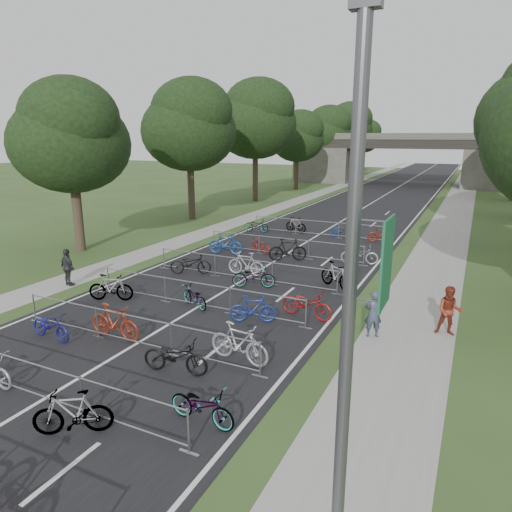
{
  "coord_description": "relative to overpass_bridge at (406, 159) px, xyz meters",
  "views": [
    {
      "loc": [
        9.6,
        -3.39,
        6.67
      ],
      "look_at": [
        0.4,
        15.61,
        1.1
      ],
      "focal_mm": 32.0,
      "sensor_mm": 36.0,
      "label": 1
    }
  ],
  "objects": [
    {
      "name": "road",
      "position": [
        0.0,
        -15.0,
        -3.53
      ],
      "size": [
        11.0,
        140.0,
        0.01
      ],
      "primitive_type": "cube",
      "color": "black",
      "rests_on": "ground"
    },
    {
      "name": "sidewalk_right",
      "position": [
        8.0,
        -15.0,
        -3.53
      ],
      "size": [
        3.0,
        140.0,
        0.01
      ],
      "primitive_type": "cube",
      "color": "gray",
      "rests_on": "ground"
    },
    {
      "name": "sidewalk_left",
      "position": [
        -7.5,
        -15.0,
        -3.53
      ],
      "size": [
        2.0,
        140.0,
        0.01
      ],
      "primitive_type": "cube",
      "color": "gray",
      "rests_on": "ground"
    },
    {
      "name": "lane_markings",
      "position": [
        0.0,
        -15.0,
        -3.53
      ],
      "size": [
        0.12,
        140.0,
        0.0
      ],
      "primitive_type": "cube",
      "color": "silver",
      "rests_on": "ground"
    },
    {
      "name": "overpass_bridge",
      "position": [
        0.0,
        0.0,
        0.0
      ],
      "size": [
        31.0,
        8.0,
        7.05
      ],
      "color": "#45443E",
      "rests_on": "ground"
    },
    {
      "name": "lamppost",
      "position": [
        8.33,
        -63.0,
        0.75
      ],
      "size": [
        0.61,
        0.65,
        8.21
      ],
      "color": "#4C4C51",
      "rests_on": "ground"
    },
    {
      "name": "tree_left_0",
      "position": [
        -11.39,
        -49.07,
        2.96
      ],
      "size": [
        6.72,
        6.72,
        10.25
      ],
      "color": "#33261C",
      "rests_on": "ground"
    },
    {
      "name": "tree_left_1",
      "position": [
        -11.39,
        -37.07,
        3.77
      ],
      "size": [
        7.56,
        7.56,
        11.53
      ],
      "color": "#33261C",
      "rests_on": "ground"
    },
    {
      "name": "tree_left_2",
      "position": [
        -11.39,
        -25.07,
        4.58
      ],
      "size": [
        8.4,
        8.4,
        12.81
      ],
      "color": "#33261C",
      "rests_on": "ground"
    },
    {
      "name": "tree_left_3",
      "position": [
        -11.39,
        -13.07,
        2.96
      ],
      "size": [
        6.72,
        6.72,
        10.25
      ],
      "color": "#33261C",
      "rests_on": "ground"
    },
    {
      "name": "tree_left_4",
      "position": [
        -11.39,
        -1.07,
        3.77
      ],
      "size": [
        7.56,
        7.56,
        11.53
      ],
      "color": "#33261C",
      "rests_on": "ground"
    },
    {
      "name": "tree_left_5",
      "position": [
        -11.39,
        10.93,
        4.58
      ],
      "size": [
        8.4,
        8.4,
        12.81
      ],
      "color": "#33261C",
      "rests_on": "ground"
    },
    {
      "name": "tree_right_5",
      "position": [
        13.11,
        10.93,
        2.41
      ],
      "size": [
        6.16,
        6.16,
        9.39
      ],
      "color": "#33261C",
      "rests_on": "ground"
    },
    {
      "name": "tree_left_6",
      "position": [
        -11.39,
        22.93,
        2.96
      ],
      "size": [
        6.72,
        6.72,
        10.25
      ],
      "color": "#33261C",
      "rests_on": "ground"
    },
    {
      "name": "tree_right_6",
      "position": [
        13.11,
        22.93,
        3.39
      ],
      "size": [
        7.17,
        7.17,
        10.93
      ],
      "color": "#33261C",
      "rests_on": "ground"
    },
    {
      "name": "barrier_row_1",
      "position": [
        0.0,
        -61.4,
        -2.99
      ],
      "size": [
        9.7,
        0.08,
        1.1
      ],
      "color": "gray",
      "rests_on": "ground"
    },
    {
      "name": "barrier_row_2",
      "position": [
        0.0,
        -57.8,
        -2.99
      ],
      "size": [
        9.7,
        0.08,
        1.1
      ],
      "color": "gray",
      "rests_on": "ground"
    },
    {
      "name": "barrier_row_3",
      "position": [
        0.0,
        -54.0,
        -2.99
      ],
      "size": [
        9.7,
        0.08,
        1.1
      ],
      "color": "gray",
      "rests_on": "ground"
    },
    {
      "name": "barrier_row_4",
      "position": [
        0.0,
        -50.0,
        -2.99
      ],
      "size": [
        9.7,
        0.08,
        1.1
      ],
      "color": "gray",
      "rests_on": "ground"
    },
    {
      "name": "barrier_row_5",
      "position": [
        0.0,
        -45.0,
        -2.99
      ],
      "size": [
        9.7,
        0.08,
        1.1
      ],
      "color": "gray",
      "rests_on": "ground"
    },
    {
      "name": "barrier_row_6",
      "position": [
        0.0,
        -39.0,
        -2.99
      ],
      "size": [
        9.7,
        0.08,
        1.1
      ],
      "color": "gray",
      "rests_on": "ground"
    },
    {
      "name": "bike_6",
      "position": [
        1.84,
        -61.98,
        -2.99
      ],
      "size": [
        1.8,
        1.41,
        1.09
      ],
      "primitive_type": "imported",
      "rotation": [
        0.0,
        0.0,
        5.29
      ],
      "color": "gray",
      "rests_on": "ground"
    },
    {
      "name": "bike_7",
      "position": [
        4.29,
        -60.37,
        -3.06
      ],
      "size": [
        1.85,
        0.74,
        0.95
      ],
      "primitive_type": "imported",
      "rotation": [
        0.0,
        0.0,
        1.51
      ],
      "color": "gray",
      "rests_on": "ground"
    },
    {
      "name": "bike_8",
      "position": [
        -2.83,
        -58.6,
        -3.06
      ],
      "size": [
        1.83,
        0.76,
        0.94
      ],
      "primitive_type": "imported",
      "rotation": [
        0.0,
        0.0,
        1.5
      ],
      "color": "navy",
      "rests_on": "ground"
    },
    {
      "name": "bike_9",
      "position": [
        -0.9,
        -57.65,
        -2.92
      ],
      "size": [
        2.04,
        0.58,
        1.22
      ],
      "primitive_type": "imported",
      "rotation": [
        0.0,
        0.0,
        1.57
      ],
      "color": "maroon",
      "rests_on": "ground"
    },
    {
      "name": "bike_10",
      "position": [
        2.31,
        -58.65,
        -3.01
      ],
      "size": [
        2.09,
        1.02,
        1.05
      ],
      "primitive_type": "imported",
      "rotation": [
        0.0,
        0.0,
        1.74
      ],
      "color": "black",
      "rests_on": "ground"
    },
    {
      "name": "bike_11",
      "position": [
        3.65,
        -57.28,
        -2.91
      ],
      "size": [
        2.13,
        0.82,
        1.25
      ],
      "primitive_type": "imported",
      "rotation": [
        0.0,
        0.0,
        1.46
      ],
      "color": "#9D9EA4",
      "rests_on": "ground"
    },
    {
      "name": "bike_12",
      "position": [
        -3.67,
        -54.85,
        -2.97
      ],
      "size": [
        1.94,
        1.2,
        1.13
      ],
      "primitive_type": "imported",
      "rotation": [
        0.0,
        0.0,
        1.96
      ],
      "color": "gray",
      "rests_on": "ground"
    },
    {
      "name": "bike_13",
      "position": [
        -0.13,
        -53.98,
        -3.09
      ],
      "size": [
        1.76,
        1.24,
        0.88
      ],
      "primitive_type": "imported",
      "rotation": [
        0.0,
        0.0,
        4.27
      ],
      "color": "gray",
      "rests_on": "ground"
    },
    {
      "name": "bike_14",
      "position": [
        2.66,
        -54.33,
        -3.02
      ],
      "size": [
        1.77,
        1.12,
        1.03
      ],
      "primitive_type": "imported",
      "rotation": [
        0.0,
        0.0,
        1.97
      ],
      "color": "navy",
      "rests_on": "ground"
    },
    {
      "name": "bike_15",
      "position": [
        4.3,
        -53.05,
        -2.98
      ],
      "size": [
        2.18,
        1.04,
        1.1
      ],
      "primitive_type": "imported",
      "rotation": [
        0.0,
        0.0,
        1.42
      ],
      "color": "maroon",
      "rests_on": "ground"
    },
    {
      "name": "bike_16",
      "position": [
        -2.81,
        -50.22,
        -3.0
      ],
      "size": [
        2.14,
        1.51,
        1.07
      ],
      "primitive_type": "imported",
      "rotation": [
        0.0,
        0.0,
        2.01
      ],
      "color": "black",
      "rests_on": "ground"
    },
    {
      "name": "bike_17",
      "position": [
        -0.22,
        -49.24,
        -2.94
      ],
      "size": [
        1.97,
        0.58,
        1.18
      ],
      "primitive_type": "imported",
      "rotation": [
        0.0,
        0.0,
        4.72
      ],
      "color": "#AFAEB6",
      "rests_on": "ground"
    },
    {
      "name": "bike_18",
      "position": [
        0.94,
        -50.75,
        -3.02
      ],
      "size": [
        2.05,
        1.34,
        1.02
      ],
      "primitive_type": "imported",
      "rotation": [
        0.0,
        0.0,
        1.95
      ],
      "color": "gray",
      "rests_on": "ground"
    },
    {
      "name": "bike_19",
      "position": [
        4.3,
        -49.17,
        -2.95
      ],
      "size": [
        1.96,
        1.47,
        1.17
      ],
      "primitive_type": "imported",
      "rotation": [
        0.0,
        0.0,
        1.03
      ],
      "color": "gray",
      "rests_on": "ground"
    },
    {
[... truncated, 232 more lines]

